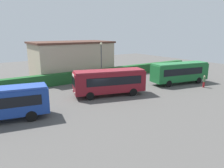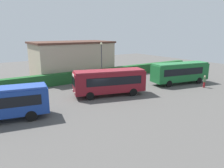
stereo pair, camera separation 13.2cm
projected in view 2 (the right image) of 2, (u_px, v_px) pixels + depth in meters
The scene contains 10 objects.
ground_plane at pixel (100, 97), 26.42m from camera, with size 81.18×81.18×0.00m, color #514F4C.
bus_maroon at pixel (109, 81), 26.71m from camera, with size 9.21×4.87×3.26m.
bus_green at pixel (180, 72), 32.88m from camera, with size 9.50×4.23×3.26m.
person_left at pixel (32, 101), 21.69m from camera, with size 0.49×0.47×1.84m.
person_center at pixel (31, 99), 22.82m from camera, with size 0.46×0.47×1.72m.
person_right at pixel (117, 82), 30.04m from camera, with size 0.54×0.48×1.89m.
person_far at pixel (204, 81), 30.83m from camera, with size 0.49×0.47×1.76m.
hedge_row at pixel (70, 78), 33.47m from camera, with size 52.59×1.15×1.75m, color #1E5325.
depot_building at pixel (72, 60), 37.49m from camera, with size 13.51×7.71×6.27m.
lamppost at pixel (102, 58), 33.36m from camera, with size 0.36×0.36×6.26m.
Camera 2 is at (-12.84, -21.85, 7.79)m, focal length 34.34 mm.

